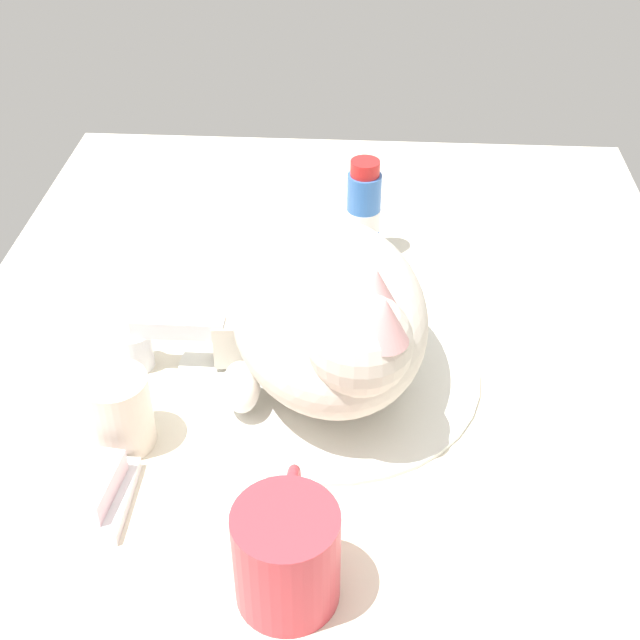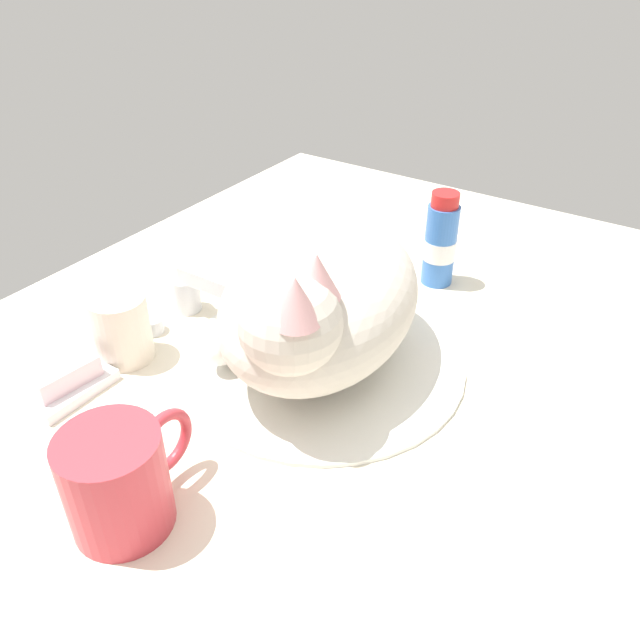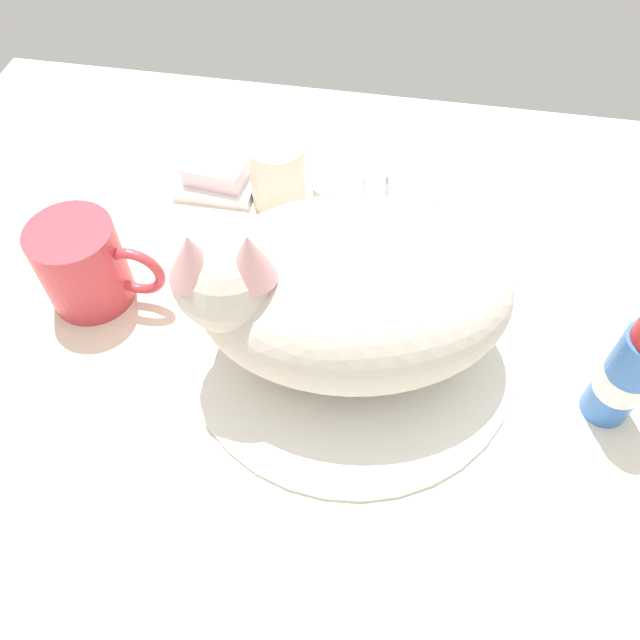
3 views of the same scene
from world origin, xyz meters
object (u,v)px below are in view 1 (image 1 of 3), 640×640
at_px(cat, 328,314).
at_px(soap_bar, 90,484).
at_px(faucet, 149,344).
at_px(rinse_cup, 119,411).
at_px(toothpaste_bottle, 364,211).
at_px(coffee_mug, 287,553).

bearing_deg(cat, soap_bar, 132.06).
xyz_separation_m(faucet, rinse_cup, (-0.11, 0.00, 0.01)).
bearing_deg(soap_bar, cat, -47.94).
bearing_deg(faucet, rinse_cup, 178.74).
relative_size(faucet, soap_bar, 2.18).
height_order(soap_bar, toothpaste_bottle, toothpaste_bottle).
bearing_deg(soap_bar, toothpaste_bottle, -28.24).
xyz_separation_m(faucet, cat, (-0.01, -0.18, 0.06)).
distance_m(coffee_mug, toothpaste_bottle, 0.50).
height_order(faucet, rinse_cup, rinse_cup).
relative_size(cat, soap_bar, 4.49).
bearing_deg(cat, toothpaste_bottle, -7.09).
bearing_deg(coffee_mug, soap_bar, 66.40).
distance_m(rinse_cup, soap_bar, 0.08).
bearing_deg(rinse_cup, toothpaste_bottle, -32.35).
xyz_separation_m(cat, coffee_mug, (-0.25, 0.02, -0.04)).
xyz_separation_m(cat, toothpaste_bottle, (0.24, -0.03, -0.03)).
distance_m(cat, rinse_cup, 0.22).
distance_m(faucet, coffee_mug, 0.31).
bearing_deg(cat, rinse_cup, 118.06).
bearing_deg(toothpaste_bottle, soap_bar, 151.76).
xyz_separation_m(cat, rinse_cup, (-0.10, 0.19, -0.05)).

